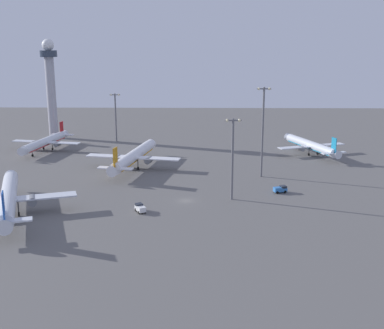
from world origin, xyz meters
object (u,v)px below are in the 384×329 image
Objects in this scene: maintenance_van at (140,208)px; apron_light_east at (263,127)px; airplane_terminal_side at (311,146)px; baggage_tractor at (280,189)px; airplane_mid_apron at (8,199)px; apron_light_central at (233,154)px; airplane_far_stand at (133,157)px; apron_light_west at (116,114)px; airplane_near_gate at (45,142)px; control_tower at (50,82)px.

maintenance_van is 56.29m from apron_light_east.
airplane_terminal_side reaches higher than baggage_tractor.
airplane_mid_apron is 1.85× the size of apron_light_central.
airplane_far_stand is 2.03× the size of apron_light_west.
airplane_far_stand is at bearing -73.73° from apron_light_west.
airplane_far_stand reaches higher than maintenance_van.
airplane_terminal_side is 1.67× the size of apron_light_west.
airplane_terminal_side is at bearing -171.90° from airplane_near_gate.
control_tower reaches higher than airplane_near_gate.
airplane_mid_apron is 125.16m from airplane_terminal_side.
airplane_terminal_side is at bearing 141.87° from baggage_tractor.
baggage_tractor is at bearing -19.78° from airplane_far_stand.
apron_light_west reaches higher than airplane_near_gate.
control_tower is 1.03× the size of airplane_mid_apron.
apron_light_west is at bearing 64.16° from airplane_mid_apron.
apron_light_west is (-14.72, 50.42, 8.65)m from airplane_far_stand.
control_tower is at bearing 89.91° from maintenance_van.
control_tower is at bearing 143.43° from airplane_terminal_side.
apron_light_central is at bearing -35.86° from airplane_far_stand.
apron_light_east is at bearing -145.52° from airplane_terminal_side.
airplane_mid_apron is 36.30m from maintenance_van.
airplane_far_stand is at bearing 166.55° from apron_light_east.
apron_light_central is at bearing -114.85° from apron_light_east.
apron_light_east is (-3.88, 18.94, 16.48)m from baggage_tractor.
maintenance_van is (-63.47, -73.22, -2.62)m from airplane_terminal_side.
apron_light_west is 100.42m from apron_light_central.
airplane_far_stand is 1.16× the size of airplane_near_gate.
maintenance_van is at bearing 133.43° from airplane_near_gate.
control_tower is 126.76m from apron_light_central.
airplane_terminal_side reaches higher than maintenance_van.
apron_light_central is (-15.85, -6.91, 13.05)m from baggage_tractor.
airplane_mid_apron is 1.46× the size of apron_light_east.
apron_light_central is (49.38, -87.43, 1.10)m from apron_light_west.
baggage_tractor is 0.20× the size of apron_light_west.
maintenance_van is at bearing -82.87° from baggage_tractor.
apron_light_east is at bearing -45.10° from apron_light_west.
control_tower is at bearing -69.90° from airplane_near_gate.
apron_light_west reaches higher than airplane_far_stand.
apron_light_west is at bearing -131.95° from airplane_near_gate.
airplane_far_stand is (47.03, -59.07, -22.53)m from control_tower.
airplane_near_gate is at bearing -80.59° from control_tower.
airplane_mid_apron is at bearing -97.30° from apron_light_west.
apron_light_east is at bearing 65.15° from apron_light_central.
airplane_near_gate reaches higher than airplane_terminal_side.
apron_light_central is (81.70, -96.08, -12.78)m from control_tower.
airplane_terminal_side is (71.73, 24.34, -0.69)m from airplane_far_stand.
maintenance_van is at bearing -155.79° from apron_light_central.
control_tower is 1.91× the size of apron_light_central.
airplane_terminal_side is 45.62m from apron_light_east.
airplane_far_stand is 10.15× the size of baggage_tractor.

